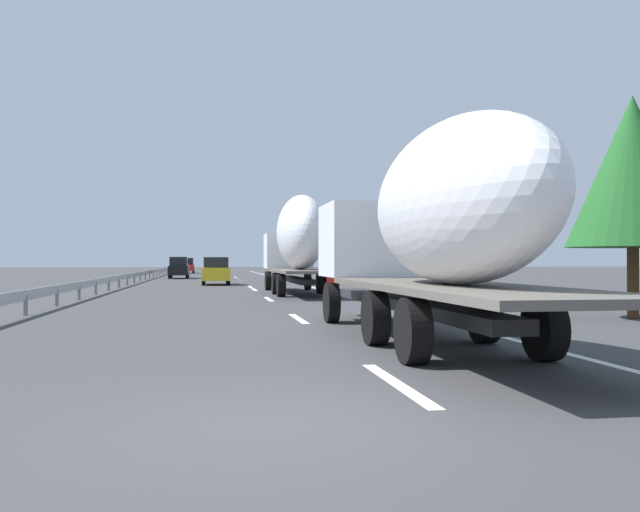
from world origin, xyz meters
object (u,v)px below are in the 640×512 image
at_px(car_black_suv, 179,268).
at_px(road_sign, 306,254).
at_px(car_yellow_coupe, 216,271).
at_px(truck_trailing, 431,223).
at_px(truck_lead, 298,240).
at_px(car_red_compact, 187,266).
at_px(car_silver_hatch, 214,265).

height_order(car_black_suv, road_sign, road_sign).
bearing_deg(car_yellow_coupe, truck_trailing, -173.39).
bearing_deg(truck_lead, car_red_compact, 7.37).
relative_size(car_red_compact, road_sign, 1.41).
height_order(car_silver_hatch, road_sign, road_sign).
bearing_deg(car_red_compact, car_black_suv, -179.62).
relative_size(car_silver_hatch, car_black_suv, 0.91).
xyz_separation_m(car_yellow_coupe, car_black_suv, (16.82, 3.21, 0.04)).
distance_m(truck_trailing, road_sign, 39.39).
bearing_deg(truck_trailing, road_sign, -4.51).
xyz_separation_m(car_silver_hatch, road_sign, (-48.03, -6.88, 1.16)).
distance_m(truck_trailing, car_red_compact, 76.37).
bearing_deg(road_sign, car_black_suv, 43.15).
xyz_separation_m(truck_lead, car_red_compact, (55.97, 7.24, -1.63)).
relative_size(truck_trailing, car_yellow_coupe, 2.88).
distance_m(truck_lead, car_yellow_coupe, 13.90).
bearing_deg(truck_trailing, truck_lead, 0.00).
relative_size(car_red_compact, car_black_suv, 0.91).
xyz_separation_m(car_red_compact, car_yellow_coupe, (-42.72, -3.38, -0.05)).
relative_size(truck_lead, car_silver_hatch, 2.91).
distance_m(car_red_compact, road_sign, 38.20).
distance_m(car_red_compact, car_yellow_coupe, 42.85).
height_order(car_yellow_coupe, car_black_suv, car_black_suv).
bearing_deg(car_black_suv, car_red_compact, 0.38).
distance_m(car_red_compact, car_black_suv, 25.90).
height_order(truck_lead, road_sign, truck_lead).
distance_m(truck_lead, car_black_suv, 30.93).
relative_size(truck_lead, truck_trailing, 0.96).
height_order(truck_trailing, car_black_suv, truck_trailing).
relative_size(truck_lead, road_sign, 4.14).
height_order(truck_trailing, car_red_compact, truck_trailing).
xyz_separation_m(car_red_compact, car_black_suv, (-25.90, -0.17, -0.00)).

